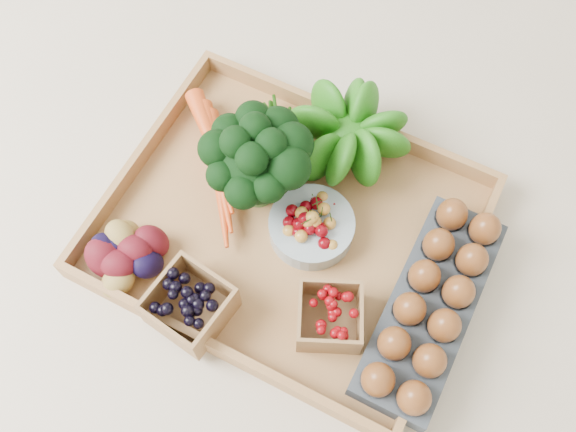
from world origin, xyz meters
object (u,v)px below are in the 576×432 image
at_px(tray, 288,230).
at_px(egg_carton, 429,307).
at_px(cherry_bowl, 311,227).
at_px(broccoli, 256,174).

relative_size(tray, egg_carton, 1.67).
bearing_deg(cherry_bowl, egg_carton, -10.30).
bearing_deg(tray, egg_carton, -6.24).
height_order(broccoli, egg_carton, broccoli).
xyz_separation_m(tray, egg_carton, (0.25, -0.03, 0.03)).
height_order(tray, egg_carton, egg_carton).
bearing_deg(broccoli, egg_carton, -10.60).
xyz_separation_m(cherry_bowl, egg_carton, (0.21, -0.04, 0.00)).
height_order(cherry_bowl, egg_carton, egg_carton).
xyz_separation_m(broccoli, egg_carton, (0.32, -0.06, -0.05)).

